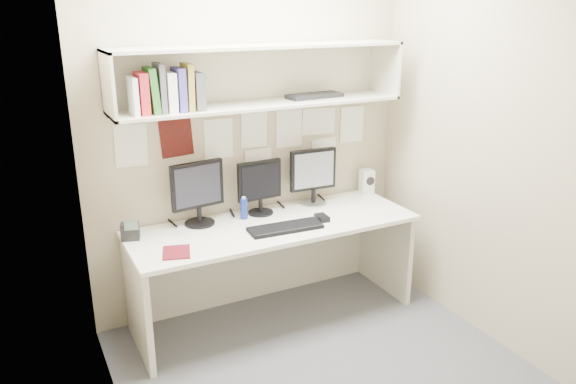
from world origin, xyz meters
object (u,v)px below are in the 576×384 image
desk (274,270)px  maroon_notebook (176,252)px  keyboard (285,228)px  desk_phone (130,231)px  monitor_left (198,190)px  monitor_center (260,184)px  speaker (367,182)px  monitor_right (313,174)px

desk → maroon_notebook: 0.85m
desk → keyboard: (0.02, -0.15, 0.38)m
desk_phone → desk: bearing=5.8°
monitor_left → maroon_notebook: bearing=-132.7°
keyboard → desk_phone: size_ratio=3.60×
monitor_center → speaker: size_ratio=1.99×
monitor_left → monitor_right: 0.90m
desk → monitor_left: 0.79m
desk → maroon_notebook: size_ratio=10.04×
desk → monitor_center: monitor_center is taller
monitor_left → speaker: bearing=-6.9°
keyboard → desk: bearing=101.6°
desk → monitor_right: monitor_right is taller
desk → desk_phone: 1.04m
monitor_right → speaker: size_ratio=2.17×
monitor_right → maroon_notebook: monitor_right is taller
monitor_center → speaker: (0.94, 0.02, -0.12)m
desk → speaker: (0.94, 0.24, 0.46)m
desk_phone → speaker: bearing=18.0°
keyboard → maroon_notebook: (-0.76, -0.04, -0.01)m
desk → monitor_center: (-0.00, 0.22, 0.58)m
desk → speaker: bearing=14.3°
monitor_center → monitor_left: bearing=176.9°
monitor_center → maroon_notebook: monitor_center is taller
speaker → desk_phone: size_ratio=1.41×
monitor_right → speaker: 0.52m
desk_phone → keyboard: bearing=-2.1°
speaker → desk_phone: 1.88m
maroon_notebook → desk_phone: (-0.20, 0.35, 0.05)m
monitor_left → monitor_center: 0.46m
maroon_notebook → keyboard: bearing=19.4°
desk → monitor_right: 0.77m
monitor_center → keyboard: monitor_center is taller
desk → desk_phone: size_ratio=14.40×
keyboard → speaker: bearing=26.3°
monitor_right → monitor_left: bearing=-177.0°
keyboard → desk_phone: 1.01m
monitor_left → desk_phone: (-0.48, -0.06, -0.19)m
desk → maroon_notebook: maroon_notebook is taller
monitor_left → monitor_center: (0.46, 0.00, -0.02)m
monitor_left → monitor_right: size_ratio=1.04×
desk → maroon_notebook: (-0.74, -0.18, 0.37)m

